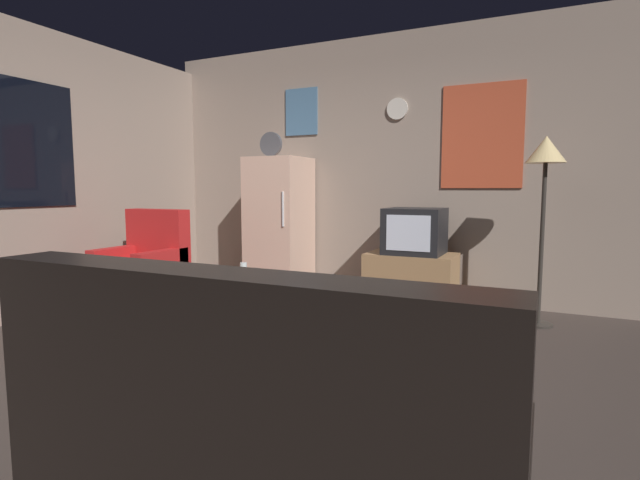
# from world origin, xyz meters

# --- Properties ---
(ground_plane) EXTENTS (12.00, 12.00, 0.00)m
(ground_plane) POSITION_xyz_m (0.00, 0.00, 0.00)
(ground_plane) COLOR #3D332D
(wall_with_art) EXTENTS (5.20, 0.12, 2.76)m
(wall_with_art) POSITION_xyz_m (0.01, 2.45, 1.38)
(wall_with_art) COLOR gray
(wall_with_art) RESTS_ON ground_plane
(wall_left_with_window) EXTENTS (0.12, 5.20, 2.60)m
(wall_left_with_window) POSITION_xyz_m (-2.55, 0.00, 1.30)
(wall_left_with_window) COLOR gray
(wall_left_with_window) RESTS_ON ground_plane
(fridge) EXTENTS (0.60, 0.62, 1.77)m
(fridge) POSITION_xyz_m (-1.06, 2.08, 0.75)
(fridge) COLOR beige
(fridge) RESTS_ON ground_plane
(tv_stand) EXTENTS (0.84, 0.53, 0.53)m
(tv_stand) POSITION_xyz_m (0.47, 2.00, 0.27)
(tv_stand) COLOR #9E754C
(tv_stand) RESTS_ON ground_plane
(crt_tv) EXTENTS (0.54, 0.51, 0.44)m
(crt_tv) POSITION_xyz_m (0.49, 2.00, 0.75)
(crt_tv) COLOR black
(crt_tv) RESTS_ON tv_stand
(standing_lamp) EXTENTS (0.32, 0.32, 1.59)m
(standing_lamp) POSITION_xyz_m (1.61, 1.86, 1.36)
(standing_lamp) COLOR #332D28
(standing_lamp) RESTS_ON ground_plane
(coffee_table) EXTENTS (0.72, 0.72, 0.47)m
(coffee_table) POSITION_xyz_m (-0.45, 0.16, 0.23)
(coffee_table) COLOR #9E754C
(coffee_table) RESTS_ON ground_plane
(wine_glass) EXTENTS (0.05, 0.05, 0.15)m
(wine_glass) POSITION_xyz_m (-0.37, 0.37, 0.54)
(wine_glass) COLOR silver
(wine_glass) RESTS_ON coffee_table
(mug_ceramic_white) EXTENTS (0.08, 0.08, 0.09)m
(mug_ceramic_white) POSITION_xyz_m (-0.58, 0.23, 0.51)
(mug_ceramic_white) COLOR silver
(mug_ceramic_white) RESTS_ON coffee_table
(mug_ceramic_tan) EXTENTS (0.08, 0.08, 0.09)m
(mug_ceramic_tan) POSITION_xyz_m (-0.52, 0.14, 0.51)
(mug_ceramic_tan) COLOR tan
(mug_ceramic_tan) RESTS_ON coffee_table
(remote_control) EXTENTS (0.15, 0.12, 0.02)m
(remote_control) POSITION_xyz_m (-0.32, 0.06, 0.48)
(remote_control) COLOR black
(remote_control) RESTS_ON coffee_table
(armchair) EXTENTS (0.68, 0.68, 0.96)m
(armchair) POSITION_xyz_m (-1.81, 0.80, 0.34)
(armchair) COLOR red
(armchair) RESTS_ON ground_plane
(couch) EXTENTS (1.70, 0.80, 0.92)m
(couch) POSITION_xyz_m (0.78, -1.23, 0.31)
(couch) COLOR black
(couch) RESTS_ON ground_plane
(book_stack) EXTENTS (0.20, 0.18, 0.10)m
(book_stack) POSITION_xyz_m (1.14, 1.92, 0.05)
(book_stack) COLOR gray
(book_stack) RESTS_ON ground_plane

